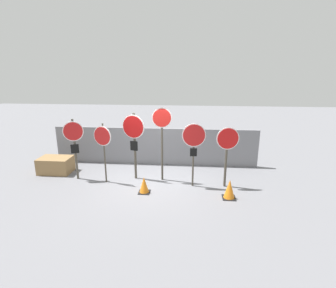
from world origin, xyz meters
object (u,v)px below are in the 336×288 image
object	(u,v)px
stop_sign_2	(134,135)
stop_sign_3	(162,129)
traffic_cone_0	(229,189)
storage_crate	(56,165)
stop_sign_5	(227,146)
stop_sign_4	(194,141)
traffic_cone_1	(144,185)
stop_sign_0	(74,139)
stop_sign_1	(103,140)

from	to	relation	value
stop_sign_2	stop_sign_3	xyz separation A→B (m)	(0.97, -0.04, 0.23)
traffic_cone_0	storage_crate	world-z (taller)	traffic_cone_0
stop_sign_3	stop_sign_5	bearing A→B (deg)	-14.20
stop_sign_4	storage_crate	xyz separation A→B (m)	(-5.12, 0.79, -1.28)
storage_crate	traffic_cone_1	bearing A→B (deg)	-20.96
stop_sign_2	storage_crate	bearing A→B (deg)	-171.13
stop_sign_0	traffic_cone_1	size ratio (longest dim) A/B	4.12
stop_sign_2	stop_sign_4	size ratio (longest dim) A/B	1.10
traffic_cone_0	stop_sign_4	bearing A→B (deg)	146.24
stop_sign_1	stop_sign_4	xyz separation A→B (m)	(2.98, -0.06, 0.07)
stop_sign_0	stop_sign_4	size ratio (longest dim) A/B	1.01
stop_sign_0	stop_sign_1	size ratio (longest dim) A/B	1.04
stop_sign_4	storage_crate	size ratio (longest dim) A/B	1.84
stop_sign_0	traffic_cone_1	distance (m)	2.93
stop_sign_0	stop_sign_2	size ratio (longest dim) A/B	0.91
traffic_cone_1	stop_sign_2	bearing A→B (deg)	115.61
stop_sign_4	stop_sign_5	xyz separation A→B (m)	(1.06, 0.07, -0.15)
stop_sign_5	traffic_cone_1	world-z (taller)	stop_sign_5
stop_sign_1	storage_crate	distance (m)	2.56
stop_sign_2	stop_sign_3	bearing A→B (deg)	12.57
stop_sign_1	stop_sign_5	distance (m)	4.05
traffic_cone_0	stop_sign_0	bearing A→B (deg)	169.13
stop_sign_0	traffic_cone_0	distance (m)	5.38
stop_sign_0	stop_sign_1	bearing A→B (deg)	-28.22
stop_sign_2	storage_crate	xyz separation A→B (m)	(-3.10, 0.33, -1.32)
stop_sign_1	stop_sign_5	xyz separation A→B (m)	(4.05, 0.01, -0.08)
stop_sign_5	traffic_cone_0	xyz separation A→B (m)	(0.03, -0.80, -1.12)
stop_sign_5	traffic_cone_0	size ratio (longest dim) A/B	3.39
stop_sign_1	stop_sign_3	xyz separation A→B (m)	(1.92, 0.36, 0.35)
stop_sign_0	stop_sign_1	xyz separation A→B (m)	(1.07, -0.19, 0.03)
stop_sign_2	storage_crate	distance (m)	3.38
traffic_cone_0	stop_sign_3	bearing A→B (deg)	151.70
stop_sign_1	stop_sign_5	world-z (taller)	stop_sign_1
stop_sign_3	stop_sign_5	xyz separation A→B (m)	(2.12, -0.36, -0.43)
stop_sign_1	stop_sign_5	bearing A→B (deg)	17.11
stop_sign_3	stop_sign_5	size ratio (longest dim) A/B	1.26
stop_sign_4	stop_sign_5	world-z (taller)	stop_sign_4
traffic_cone_0	stop_sign_2	bearing A→B (deg)	159.00
stop_sign_2	traffic_cone_1	size ratio (longest dim) A/B	4.51
stop_sign_4	stop_sign_5	distance (m)	1.08
stop_sign_5	traffic_cone_1	xyz separation A→B (m)	(-2.59, -0.65, -1.16)
stop_sign_3	stop_sign_4	world-z (taller)	stop_sign_3
stop_sign_3	storage_crate	bearing A→B (deg)	170.24
traffic_cone_1	storage_crate	xyz separation A→B (m)	(-3.60, 1.38, 0.04)
stop_sign_0	stop_sign_4	bearing A→B (deg)	-21.65
stop_sign_1	stop_sign_2	distance (m)	1.04
stop_sign_3	traffic_cone_0	world-z (taller)	stop_sign_3
stop_sign_3	traffic_cone_1	bearing A→B (deg)	-119.26
stop_sign_3	storage_crate	distance (m)	4.37
storage_crate	stop_sign_1	bearing A→B (deg)	-18.84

